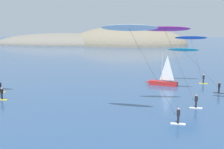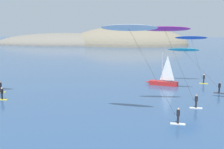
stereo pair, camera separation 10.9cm
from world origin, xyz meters
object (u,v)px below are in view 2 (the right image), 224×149
kitesurfer_cyan (187,54)px  sailboat_near (162,81)px  kitesurfer_magenta (167,34)px  kitesurfer_blue (192,41)px  kitesurfer_white (132,34)px

kitesurfer_cyan → sailboat_near: bearing=127.2°
kitesurfer_magenta → kitesurfer_blue: bearing=71.3°
kitesurfer_blue → kitesurfer_magenta: kitesurfer_magenta is taller
sailboat_near → kitesurfer_blue: (5.09, 2.16, 6.86)m
kitesurfer_blue → kitesurfer_white: bearing=-113.7°
kitesurfer_blue → kitesurfer_cyan: 7.05m
kitesurfer_magenta → kitesurfer_cyan: kitesurfer_magenta is taller
sailboat_near → kitesurfer_cyan: bearing=-52.8°
sailboat_near → kitesurfer_white: bearing=-102.5°
sailboat_near → kitesurfer_magenta: size_ratio=0.59×
kitesurfer_cyan → kitesurfer_magenta: bearing=-111.6°
kitesurfer_white → kitesurfer_blue: size_ratio=1.21×
sailboat_near → kitesurfer_magenta: (-0.39, -14.03, 8.29)m
sailboat_near → kitesurfer_cyan: 7.66m
kitesurfer_blue → kitesurfer_magenta: size_ratio=0.84×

